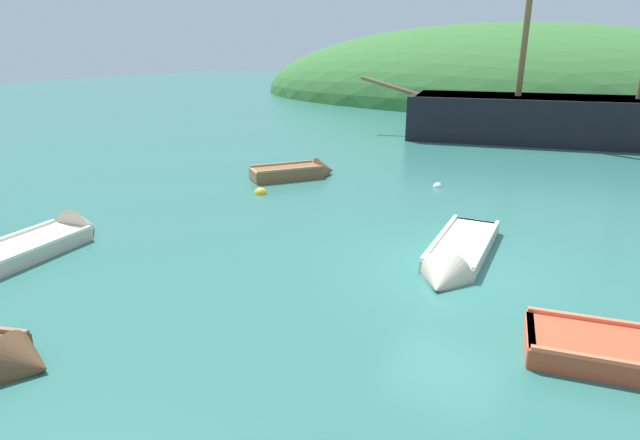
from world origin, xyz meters
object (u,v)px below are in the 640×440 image
rowboat_near_dock (297,173)px  buoy_yellow (261,194)px  rowboat_center (51,241)px  rowboat_outer_right (456,259)px  buoy_white (438,187)px  sailing_ship (581,125)px

rowboat_near_dock → buoy_yellow: 2.33m
rowboat_near_dock → rowboat_center: size_ratio=0.92×
rowboat_outer_right → buoy_white: bearing=-162.4°
buoy_yellow → rowboat_outer_right: bearing=-17.9°
rowboat_center → sailing_ship: bearing=-30.8°
rowboat_outer_right → rowboat_center: bearing=-69.9°
rowboat_center → buoy_yellow: rowboat_center is taller
rowboat_near_dock → buoy_white: bearing=-37.9°
sailing_ship → rowboat_center: (-9.11, -20.59, -0.70)m
buoy_yellow → rowboat_near_dock: bearing=93.6°
rowboat_outer_right → rowboat_center: rowboat_center is taller
rowboat_near_dock → rowboat_center: rowboat_center is taller
rowboat_center → buoy_white: bearing=-39.3°
rowboat_outer_right → rowboat_center: 9.11m
rowboat_near_dock → rowboat_center: 8.37m
rowboat_outer_right → buoy_yellow: rowboat_outer_right is taller
rowboat_near_dock → rowboat_outer_right: 8.24m
buoy_white → buoy_yellow: bearing=-141.4°
sailing_ship → buoy_yellow: sailing_ship is taller
rowboat_near_dock → buoy_white: (4.60, 1.23, -0.14)m
rowboat_center → buoy_yellow: (1.55, 5.93, -0.09)m
rowboat_near_dock → buoy_yellow: rowboat_near_dock is taller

